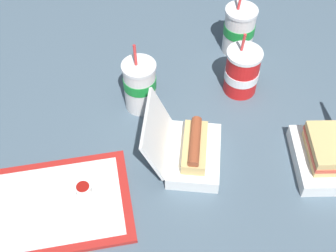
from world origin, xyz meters
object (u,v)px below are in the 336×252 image
object	(u,v)px
soda_cup_right	(242,72)
soda_cup_front	(140,85)
food_tray	(54,206)
plastic_fork	(64,228)
clamshell_hotdog_right	(190,150)
clamshell_sandwich_left	(328,153)
soda_cup_center	(239,30)
ketchup_cup	(83,189)

from	to	relation	value
soda_cup_right	soda_cup_front	xyz separation A→B (m)	(0.29, 0.02, 0.01)
food_tray	plastic_fork	world-z (taller)	plastic_fork
clamshell_hotdog_right	clamshell_sandwich_left	distance (m)	0.35
soda_cup_right	soda_cup_center	xyz separation A→B (m)	(-0.04, -0.17, 0.01)
clamshell_sandwich_left	food_tray	bearing A→B (deg)	1.31
clamshell_sandwich_left	soda_cup_center	world-z (taller)	soda_cup_center
soda_cup_front	ketchup_cup	bearing A→B (deg)	57.53
soda_cup_right	soda_cup_front	bearing A→B (deg)	3.12
ketchup_cup	soda_cup_center	xyz separation A→B (m)	(-0.51, -0.46, 0.05)
food_tray	soda_cup_front	distance (m)	0.40
clamshell_sandwich_left	soda_cup_center	bearing A→B (deg)	-76.96
clamshell_hotdog_right	ketchup_cup	bearing A→B (deg)	12.78
soda_cup_center	plastic_fork	bearing A→B (deg)	45.01
plastic_fork	clamshell_sandwich_left	xyz separation A→B (m)	(-0.67, -0.09, 0.03)
ketchup_cup	plastic_fork	xyz separation A→B (m)	(0.05, 0.09, -0.01)
plastic_fork	clamshell_sandwich_left	world-z (taller)	clamshell_sandwich_left
clamshell_hotdog_right	soda_cup_center	distance (m)	0.47
clamshell_hotdog_right	clamshell_sandwich_left	xyz separation A→B (m)	(-0.34, 0.07, 0.00)
plastic_fork	soda_cup_center	world-z (taller)	soda_cup_center
clamshell_sandwich_left	soda_cup_right	world-z (taller)	soda_cup_right
ketchup_cup	food_tray	bearing A→B (deg)	16.69
clamshell_hotdog_right	soda_cup_center	bearing A→B (deg)	-119.97
plastic_fork	soda_cup_front	distance (m)	0.44
soda_cup_right	ketchup_cup	bearing A→B (deg)	31.82
clamshell_hotdog_right	clamshell_sandwich_left	size ratio (longest dim) A/B	1.08
food_tray	plastic_fork	xyz separation A→B (m)	(-0.02, 0.07, 0.01)
soda_cup_front	soda_cup_center	distance (m)	0.38
ketchup_cup	clamshell_sandwich_left	bearing A→B (deg)	179.39
food_tray	soda_cup_center	bearing A→B (deg)	-140.04
food_tray	soda_cup_center	distance (m)	0.76
plastic_fork	ketchup_cup	bearing A→B (deg)	-131.41
ketchup_cup	soda_cup_right	distance (m)	0.55
soda_cup_right	plastic_fork	bearing A→B (deg)	36.43
ketchup_cup	soda_cup_right	xyz separation A→B (m)	(-0.47, -0.29, 0.04)
clamshell_sandwich_left	plastic_fork	bearing A→B (deg)	7.33
soda_cup_front	soda_cup_center	xyz separation A→B (m)	(-0.33, -0.19, -0.00)
ketchup_cup	soda_cup_front	world-z (taller)	soda_cup_front
food_tray	soda_cup_right	world-z (taller)	soda_cup_right
food_tray	clamshell_sandwich_left	distance (m)	0.69
plastic_fork	clamshell_hotdog_right	xyz separation A→B (m)	(-0.32, -0.15, 0.02)
ketchup_cup	plastic_fork	world-z (taller)	ketchup_cup
clamshell_sandwich_left	soda_cup_right	xyz separation A→B (m)	(0.15, -0.30, 0.03)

